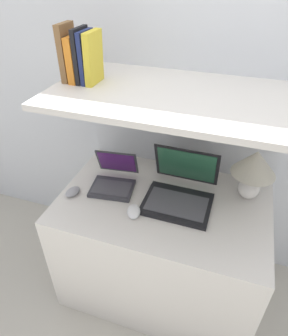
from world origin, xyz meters
The scene contains 16 objects.
ground_plane centered at (0.00, 0.00, 0.00)m, with size 12.00×12.00×0.00m, color #B2AD9E.
wall_back centered at (0.00, 0.76, 1.20)m, with size 6.00×0.05×2.40m.
desk centered at (0.00, 0.35, 0.35)m, with size 1.08×0.70×0.70m.
back_riser centered at (0.00, 0.72, 0.62)m, with size 1.08×0.04×1.24m.
shelf centered at (0.00, 0.42, 1.25)m, with size 1.08×0.63×0.03m.
table_lamp centered at (0.41, 0.52, 0.89)m, with size 0.22×0.22×0.28m.
laptop_large centered at (0.07, 0.39, 0.76)m, with size 0.34×0.35×0.26m.
laptop_small centered at (-0.29, 0.39, 0.75)m, with size 0.26×0.27×0.18m.
computer_mouse centered at (-0.11, 0.21, 0.72)m, with size 0.09×0.12×0.04m.
second_mouse centered at (-0.47, 0.24, 0.72)m, with size 0.08×0.10×0.04m.
router_box centered at (-0.05, 0.61, 0.77)m, with size 0.13×0.05×0.13m.
book_brown centered at (-0.50, 0.42, 1.39)m, with size 0.03×0.12×0.25m.
book_orange centered at (-0.46, 0.42, 1.36)m, with size 0.03×0.13×0.20m.
book_black centered at (-0.42, 0.42, 1.38)m, with size 0.02×0.13×0.23m.
book_navy centered at (-0.40, 0.42, 1.37)m, with size 0.02×0.13×0.22m.
book_yellow centered at (-0.37, 0.42, 1.37)m, with size 0.04×0.13×0.22m.
Camera 1 is at (0.28, -0.78, 1.75)m, focal length 32.00 mm.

